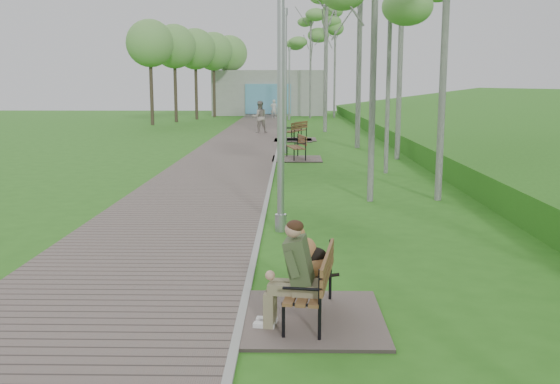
% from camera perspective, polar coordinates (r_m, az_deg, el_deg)
% --- Properties ---
extents(ground, '(120.00, 120.00, 0.00)m').
position_cam_1_polar(ground, '(7.49, -3.62, -11.78)').
color(ground, '#2E6D1C').
rests_on(ground, ground).
extents(walkway, '(3.50, 67.00, 0.04)m').
position_cam_1_polar(walkway, '(28.66, -3.63, 4.31)').
color(walkway, '#6B5D57').
rests_on(walkway, ground).
extents(kerb, '(0.10, 67.00, 0.05)m').
position_cam_1_polar(kerb, '(28.57, -0.12, 4.33)').
color(kerb, '#999993').
rests_on(kerb, ground).
extents(embankment, '(14.00, 70.00, 1.60)m').
position_cam_1_polar(embankment, '(29.38, 23.96, 3.58)').
color(embankment, '#3A8623').
rests_on(embankment, ground).
extents(building_north, '(10.00, 5.20, 4.00)m').
position_cam_1_polar(building_north, '(57.95, -1.01, 9.05)').
color(building_north, '#9E9E99').
rests_on(building_north, ground).
extents(bench_main, '(1.68, 1.87, 1.47)m').
position_cam_1_polar(bench_main, '(7.37, 2.27, -8.74)').
color(bench_main, '#6B5D57').
rests_on(bench_main, ground).
extents(bench_second, '(1.82, 2.03, 1.12)m').
position_cam_1_polar(bench_second, '(23.21, 1.48, 3.51)').
color(bench_second, '#6B5D57').
rests_on(bench_second, ground).
extents(bench_third, '(1.86, 2.07, 1.14)m').
position_cam_1_polar(bench_third, '(31.00, 1.14, 5.10)').
color(bench_third, '#6B5D57').
rests_on(bench_third, ground).
extents(bench_far, '(1.88, 2.09, 1.15)m').
position_cam_1_polar(bench_far, '(31.52, 1.54, 5.18)').
color(bench_far, '#6B5D57').
rests_on(bench_far, ground).
extents(lamp_post_near, '(0.22, 0.22, 5.70)m').
position_cam_1_polar(lamp_post_near, '(11.55, 0.08, 9.36)').
color(lamp_post_near, '#A0A3A8').
rests_on(lamp_post_near, ground).
extents(lamp_post_second, '(0.22, 0.22, 5.70)m').
position_cam_1_polar(lamp_post_second, '(25.18, 0.48, 9.60)').
color(lamp_post_second, '#A0A3A8').
rests_on(lamp_post_second, ground).
extents(lamp_post_third, '(0.23, 0.23, 5.87)m').
position_cam_1_polar(lamp_post_third, '(39.06, 0.35, 9.79)').
color(lamp_post_third, '#A0A3A8').
rests_on(lamp_post_third, ground).
extents(lamp_post_far, '(0.21, 0.21, 5.56)m').
position_cam_1_polar(lamp_post_far, '(49.01, 0.86, 9.62)').
color(lamp_post_far, '#A0A3A8').
rests_on(lamp_post_far, ground).
extents(pedestrian_near, '(0.58, 0.39, 1.55)m').
position_cam_1_polar(pedestrian_near, '(51.04, -0.57, 7.58)').
color(pedestrian_near, silver).
rests_on(pedestrian_near, ground).
extents(pedestrian_far, '(1.04, 0.90, 1.83)m').
position_cam_1_polar(pedestrian_far, '(35.79, -1.89, 6.86)').
color(pedestrian_far, gray).
rests_on(pedestrian_far, ground).
extents(birch_far_b, '(2.91, 2.91, 8.92)m').
position_cam_1_polar(birch_far_b, '(37.12, 4.27, 16.35)').
color(birch_far_b, silver).
rests_on(birch_far_b, ground).
extents(birch_distant_a, '(2.96, 2.96, 8.85)m').
position_cam_1_polar(birch_distant_a, '(52.52, 2.83, 14.37)').
color(birch_distant_a, silver).
rests_on(birch_distant_a, ground).
extents(birch_distant_b, '(2.75, 2.75, 10.98)m').
position_cam_1_polar(birch_distant_b, '(53.41, 5.11, 16.08)').
color(birch_distant_b, silver).
rests_on(birch_distant_b, ground).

